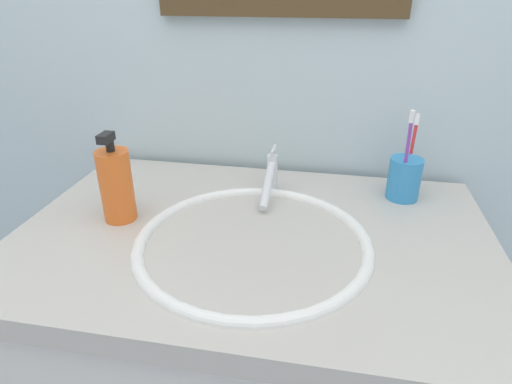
{
  "coord_description": "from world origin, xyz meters",
  "views": [
    {
      "loc": [
        0.14,
        -0.69,
        1.35
      ],
      "look_at": [
        0.01,
        -0.01,
        1.01
      ],
      "focal_mm": 30.09,
      "sensor_mm": 36.0,
      "label": 1
    }
  ],
  "objects_px": {
    "faucet": "(270,177)",
    "toothbrush_purple": "(407,151)",
    "toothbrush_cup": "(404,179)",
    "soap_dispenser": "(117,184)",
    "toothbrush_red": "(412,148)"
  },
  "relations": [
    {
      "from": "toothbrush_red",
      "to": "soap_dispenser",
      "type": "xyz_separation_m",
      "value": [
        -0.58,
        -0.23,
        -0.03
      ]
    },
    {
      "from": "toothbrush_purple",
      "to": "soap_dispenser",
      "type": "bearing_deg",
      "value": -162.59
    },
    {
      "from": "toothbrush_cup",
      "to": "soap_dispenser",
      "type": "distance_m",
      "value": 0.6
    },
    {
      "from": "toothbrush_red",
      "to": "faucet",
      "type": "bearing_deg",
      "value": -165.86
    },
    {
      "from": "faucet",
      "to": "toothbrush_cup",
      "type": "relative_size",
      "value": 1.76
    },
    {
      "from": "toothbrush_red",
      "to": "soap_dispenser",
      "type": "relative_size",
      "value": 0.95
    },
    {
      "from": "toothbrush_red",
      "to": "soap_dispenser",
      "type": "bearing_deg",
      "value": -158.06
    },
    {
      "from": "faucet",
      "to": "toothbrush_purple",
      "type": "distance_m",
      "value": 0.29
    },
    {
      "from": "toothbrush_purple",
      "to": "toothbrush_cup",
      "type": "bearing_deg",
      "value": 71.81
    },
    {
      "from": "faucet",
      "to": "toothbrush_cup",
      "type": "distance_m",
      "value": 0.29
    },
    {
      "from": "soap_dispenser",
      "to": "faucet",
      "type": "bearing_deg",
      "value": 29.44
    },
    {
      "from": "toothbrush_cup",
      "to": "soap_dispenser",
      "type": "xyz_separation_m",
      "value": [
        -0.57,
        -0.2,
        0.03
      ]
    },
    {
      "from": "faucet",
      "to": "toothbrush_purple",
      "type": "bearing_deg",
      "value": 3.62
    },
    {
      "from": "faucet",
      "to": "soap_dispenser",
      "type": "xyz_separation_m",
      "value": [
        -0.28,
        -0.16,
        0.03
      ]
    },
    {
      "from": "faucet",
      "to": "soap_dispenser",
      "type": "bearing_deg",
      "value": -150.56
    }
  ]
}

